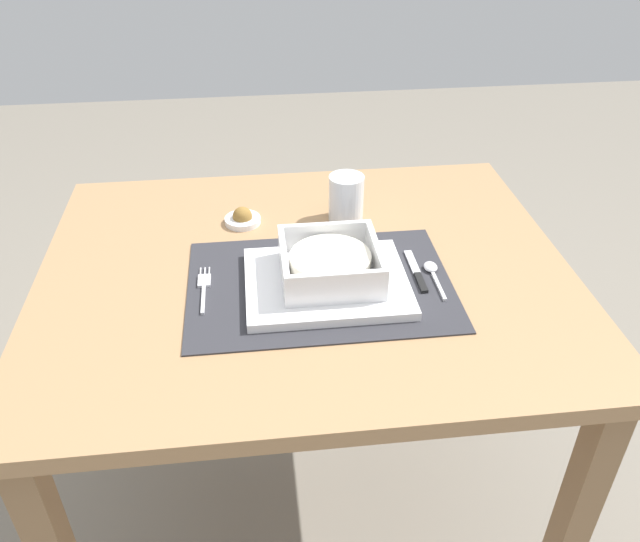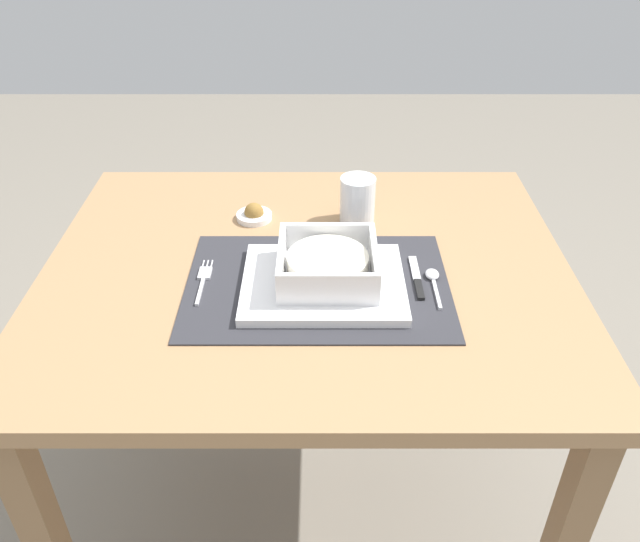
% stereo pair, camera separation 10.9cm
% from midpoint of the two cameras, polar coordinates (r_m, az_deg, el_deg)
% --- Properties ---
extents(ground_plane, '(6.00, 6.00, 0.00)m').
position_cam_midpoint_polar(ground_plane, '(1.67, -2.97, -20.50)').
color(ground_plane, gray).
extents(dining_table, '(0.95, 0.78, 0.71)m').
position_cam_midpoint_polar(dining_table, '(1.22, -3.82, -3.60)').
color(dining_table, '#A37A51').
rests_on(dining_table, ground).
extents(placemat, '(0.45, 0.32, 0.00)m').
position_cam_midpoint_polar(placemat, '(1.11, -2.82, -1.31)').
color(placemat, '#2D2D33').
rests_on(placemat, dining_table).
extents(serving_plate, '(0.28, 0.22, 0.02)m').
position_cam_midpoint_polar(serving_plate, '(1.10, -2.27, -1.13)').
color(serving_plate, white).
rests_on(serving_plate, placemat).
extents(porridge_bowl, '(0.17, 0.17, 0.06)m').
position_cam_midpoint_polar(porridge_bowl, '(1.09, -1.96, 0.48)').
color(porridge_bowl, white).
rests_on(porridge_bowl, serving_plate).
extents(fork, '(0.02, 0.13, 0.00)m').
position_cam_midpoint_polar(fork, '(1.13, -13.00, -1.42)').
color(fork, silver).
rests_on(fork, placemat).
extents(spoon, '(0.02, 0.11, 0.01)m').
position_cam_midpoint_polar(spoon, '(1.14, 7.25, -0.07)').
color(spoon, silver).
rests_on(spoon, placemat).
extents(butter_knife, '(0.01, 0.13, 0.01)m').
position_cam_midpoint_polar(butter_knife, '(1.14, 5.89, -0.30)').
color(butter_knife, black).
rests_on(butter_knife, placemat).
extents(drinking_glass, '(0.07, 0.07, 0.09)m').
position_cam_midpoint_polar(drinking_glass, '(1.29, -0.11, 6.18)').
color(drinking_glass, white).
rests_on(drinking_glass, dining_table).
extents(condiment_saucer, '(0.07, 0.07, 0.04)m').
position_cam_midpoint_polar(condiment_saucer, '(1.30, -9.29, 4.55)').
color(condiment_saucer, white).
rests_on(condiment_saucer, dining_table).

